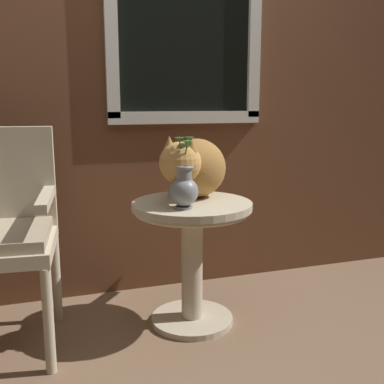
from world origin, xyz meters
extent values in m
plane|color=#7F6047|center=(0.00, 0.00, 0.00)|extent=(6.00, 6.00, 0.00)
cube|color=brown|center=(0.00, 0.77, 1.30)|extent=(4.00, 0.04, 2.60)
cube|color=silver|center=(0.26, 0.74, 1.02)|extent=(0.91, 0.03, 0.07)
cube|color=silver|center=(-0.16, 0.74, 1.47)|extent=(0.07, 0.03, 0.89)
cube|color=silver|center=(0.68, 0.74, 1.47)|extent=(0.07, 0.03, 0.89)
cube|color=black|center=(0.26, 0.75, 1.47)|extent=(0.82, 0.01, 0.87)
cylinder|color=beige|center=(0.13, 0.24, 0.01)|extent=(0.42, 0.42, 0.03)
cylinder|color=beige|center=(0.13, 0.24, 0.31)|extent=(0.11, 0.11, 0.57)
cylinder|color=beige|center=(0.13, 0.24, 0.61)|extent=(0.59, 0.59, 0.03)
torus|color=beige|center=(0.13, 0.24, 0.59)|extent=(0.57, 0.57, 0.02)
cylinder|color=beige|center=(-0.57, 0.00, 0.23)|extent=(0.04, 0.04, 0.46)
cylinder|color=beige|center=(-0.52, 0.47, 0.23)|extent=(0.04, 0.04, 0.46)
cube|color=beige|center=(-0.55, 0.24, 0.70)|extent=(0.10, 0.48, 0.04)
ellipsoid|color=#AD7A3D|center=(0.19, 0.36, 0.78)|extent=(0.43, 0.43, 0.30)
sphere|color=#E2A356|center=(0.06, 0.19, 0.83)|extent=(0.20, 0.20, 0.20)
cone|color=#AD7A3D|center=(0.01, 0.23, 0.92)|extent=(0.06, 0.06, 0.07)
cone|color=#AD7A3D|center=(0.10, 0.16, 0.92)|extent=(0.06, 0.06, 0.07)
cylinder|color=#AD7A3D|center=(0.33, 0.53, 0.69)|extent=(0.23, 0.26, 0.07)
cylinder|color=gray|center=(0.05, 0.12, 0.64)|extent=(0.08, 0.08, 0.01)
ellipsoid|color=gray|center=(0.05, 0.12, 0.71)|extent=(0.13, 0.13, 0.13)
cylinder|color=gray|center=(0.05, 0.12, 0.79)|extent=(0.07, 0.07, 0.06)
torus|color=gray|center=(0.05, 0.12, 0.82)|extent=(0.09, 0.09, 0.02)
cylinder|color=#387533|center=(0.07, 0.13, 0.89)|extent=(0.04, 0.03, 0.13)
cone|color=#387533|center=(0.09, 0.14, 0.95)|extent=(0.04, 0.04, 0.02)
cylinder|color=#387533|center=(0.06, 0.11, 0.88)|extent=(0.01, 0.03, 0.11)
cone|color=#387533|center=(0.06, 0.10, 0.93)|extent=(0.04, 0.04, 0.02)
cylinder|color=#387533|center=(0.04, 0.13, 0.89)|extent=(0.02, 0.02, 0.13)
cone|color=#387533|center=(0.04, 0.13, 0.95)|extent=(0.04, 0.04, 0.02)
camera|label=1|loc=(-0.56, -1.84, 1.11)|focal=43.03mm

